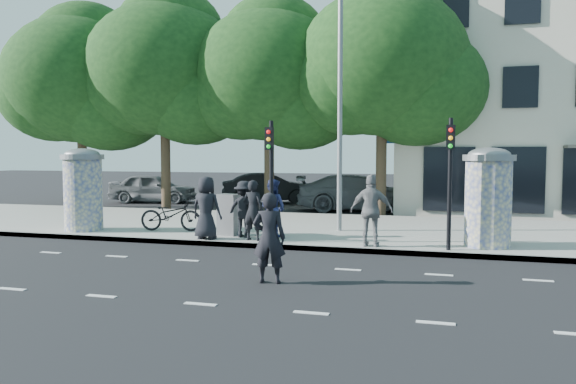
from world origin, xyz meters
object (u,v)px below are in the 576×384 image
(ad_column_right, at_px, (488,195))
(car_right, at_px, (359,193))
(ped_b, at_px, (253,210))
(ped_e, at_px, (372,211))
(cabinet_right, at_px, (480,221))
(street_lamp, at_px, (340,85))
(man_road, at_px, (269,238))
(traffic_pole_near, at_px, (271,168))
(ped_d, at_px, (244,209))
(ad_column_left, at_px, (83,188))
(bicycle, at_px, (171,215))
(traffic_pole_far, at_px, (450,170))
(car_left, at_px, (153,188))
(car_mid, at_px, (268,188))
(ped_a, at_px, (206,208))
(cabinet_left, at_px, (229,215))
(ped_c, at_px, (273,208))

(ad_column_right, height_order, car_right, ad_column_right)
(ped_b, height_order, ped_e, ped_e)
(cabinet_right, bearing_deg, street_lamp, 147.22)
(ad_column_right, distance_m, man_road, 6.79)
(traffic_pole_near, height_order, ped_d, traffic_pole_near)
(ad_column_left, relative_size, bicycle, 1.33)
(traffic_pole_near, height_order, bicycle, traffic_pole_near)
(man_road, distance_m, cabinet_right, 6.99)
(traffic_pole_far, bearing_deg, ad_column_right, 42.21)
(ad_column_right, distance_m, street_lamp, 5.81)
(traffic_pole_near, distance_m, street_lamp, 4.07)
(cabinet_right, relative_size, car_left, 0.28)
(traffic_pole_far, height_order, car_left, traffic_pole_far)
(ad_column_left, distance_m, car_right, 12.41)
(traffic_pole_near, relative_size, car_mid, 0.70)
(ped_d, relative_size, car_mid, 0.35)
(ped_a, xyz_separation_m, car_right, (2.85, 10.54, -0.24))
(ped_b, bearing_deg, traffic_pole_far, -176.80)
(ped_d, distance_m, cabinet_left, 0.69)
(ad_column_left, distance_m, car_left, 11.84)
(street_lamp, height_order, cabinet_right, street_lamp)
(ad_column_left, height_order, man_road, ad_column_left)
(bicycle, height_order, car_mid, car_mid)
(traffic_pole_near, xyz_separation_m, ped_c, (-0.27, 1.04, -1.22))
(street_lamp, bearing_deg, car_right, 93.96)
(car_left, bearing_deg, ped_c, -146.05)
(cabinet_right, bearing_deg, ad_column_right, -83.00)
(street_lamp, bearing_deg, car_mid, 118.97)
(ad_column_right, xyz_separation_m, car_mid, (-10.12, 12.27, -0.74))
(ad_column_right, xyz_separation_m, traffic_pole_far, (-1.00, -0.91, 0.69))
(car_left, bearing_deg, traffic_pole_near, -147.91)
(ad_column_left, distance_m, cabinet_left, 5.01)
(ad_column_left, distance_m, ped_d, 5.57)
(ped_e, xyz_separation_m, car_right, (-1.94, 10.54, -0.29))
(street_lamp, bearing_deg, bicycle, -163.70)
(ped_d, xyz_separation_m, bicycle, (-2.73, 0.61, -0.32))
(ad_column_left, bearing_deg, ped_c, 3.00)
(man_road, bearing_deg, ped_c, -81.96)
(ped_b, bearing_deg, car_left, -44.75)
(traffic_pole_near, distance_m, traffic_pole_far, 4.80)
(man_road, bearing_deg, ped_b, -75.16)
(cabinet_left, bearing_deg, ped_d, -13.18)
(ped_d, distance_m, car_right, 10.07)
(ad_column_left, xyz_separation_m, traffic_pole_far, (11.40, -0.71, 0.69))
(cabinet_left, height_order, car_left, car_left)
(ad_column_left, xyz_separation_m, traffic_pole_near, (6.60, -0.71, 0.69))
(ped_a, xyz_separation_m, cabinet_left, (0.33, 0.92, -0.29))
(ad_column_left, height_order, ped_c, ad_column_left)
(traffic_pole_near, height_order, cabinet_left, traffic_pole_near)
(ad_column_right, bearing_deg, cabinet_left, 179.50)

